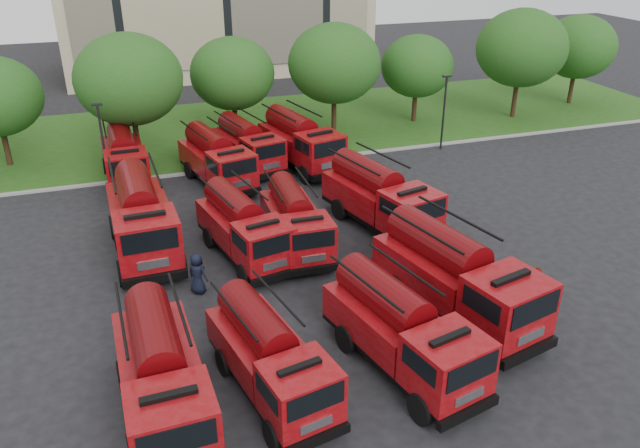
{
  "coord_description": "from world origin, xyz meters",
  "views": [
    {
      "loc": [
        -8.98,
        -19.18,
        14.47
      ],
      "look_at": [
        -0.85,
        5.17,
        1.8
      ],
      "focal_mm": 35.0,
      "sensor_mm": 36.0,
      "label": 1
    }
  ],
  "objects_px": {
    "fire_truck_7": "(380,197)",
    "fire_truck_10": "(247,145)",
    "firefighter_5": "(441,250)",
    "fire_truck_5": "(243,227)",
    "firefighter_1": "(448,406)",
    "fire_truck_3": "(456,277)",
    "fire_truck_6": "(296,221)",
    "fire_truck_9": "(216,159)",
    "fire_truck_8": "(124,157)",
    "firefighter_0": "(422,415)",
    "fire_truck_11": "(300,141)",
    "firefighter_4": "(199,292)",
    "fire_truck_4": "(142,218)",
    "fire_truck_1": "(270,356)",
    "fire_truck_2": "(402,330)",
    "firefighter_3": "(468,312)",
    "fire_truck_0": "(161,376)",
    "firefighter_2": "(532,306)"
  },
  "relations": [
    {
      "from": "fire_truck_7",
      "to": "fire_truck_10",
      "type": "xyz_separation_m",
      "value": [
        -4.52,
        10.59,
        -0.18
      ]
    },
    {
      "from": "firefighter_5",
      "to": "fire_truck_5",
      "type": "bearing_deg",
      "value": -0.54
    },
    {
      "from": "firefighter_1",
      "to": "fire_truck_3",
      "type": "bearing_deg",
      "value": 63.79
    },
    {
      "from": "fire_truck_6",
      "to": "fire_truck_9",
      "type": "bearing_deg",
      "value": 104.99
    },
    {
      "from": "fire_truck_6",
      "to": "fire_truck_7",
      "type": "height_order",
      "value": "fire_truck_7"
    },
    {
      "from": "fire_truck_5",
      "to": "fire_truck_8",
      "type": "height_order",
      "value": "fire_truck_8"
    },
    {
      "from": "firefighter_0",
      "to": "fire_truck_11",
      "type": "bearing_deg",
      "value": 41.74
    },
    {
      "from": "fire_truck_6",
      "to": "firefighter_4",
      "type": "xyz_separation_m",
      "value": [
        -5.09,
        -2.53,
        -1.47
      ]
    },
    {
      "from": "firefighter_0",
      "to": "fire_truck_3",
      "type": "bearing_deg",
      "value": 10.41
    },
    {
      "from": "fire_truck_7",
      "to": "fire_truck_8",
      "type": "height_order",
      "value": "fire_truck_7"
    },
    {
      "from": "fire_truck_5",
      "to": "fire_truck_9",
      "type": "bearing_deg",
      "value": 75.73
    },
    {
      "from": "firefighter_0",
      "to": "firefighter_5",
      "type": "bearing_deg",
      "value": 17.34
    },
    {
      "from": "fire_truck_4",
      "to": "fire_truck_8",
      "type": "height_order",
      "value": "fire_truck_4"
    },
    {
      "from": "fire_truck_3",
      "to": "fire_truck_4",
      "type": "relative_size",
      "value": 1.04
    },
    {
      "from": "fire_truck_8",
      "to": "firefighter_4",
      "type": "relative_size",
      "value": 3.73
    },
    {
      "from": "fire_truck_1",
      "to": "fire_truck_9",
      "type": "bearing_deg",
      "value": 74.04
    },
    {
      "from": "fire_truck_3",
      "to": "fire_truck_6",
      "type": "bearing_deg",
      "value": 107.08
    },
    {
      "from": "fire_truck_4",
      "to": "fire_truck_9",
      "type": "bearing_deg",
      "value": 54.59
    },
    {
      "from": "fire_truck_10",
      "to": "fire_truck_6",
      "type": "bearing_deg",
      "value": -104.38
    },
    {
      "from": "fire_truck_8",
      "to": "fire_truck_11",
      "type": "relative_size",
      "value": 0.89
    },
    {
      "from": "fire_truck_7",
      "to": "fire_truck_2",
      "type": "bearing_deg",
      "value": -123.39
    },
    {
      "from": "firefighter_4",
      "to": "firefighter_1",
      "type": "bearing_deg",
      "value": 171.41
    },
    {
      "from": "firefighter_3",
      "to": "firefighter_4",
      "type": "xyz_separation_m",
      "value": [
        -10.22,
        4.95,
        0.0
      ]
    },
    {
      "from": "firefighter_3",
      "to": "firefighter_5",
      "type": "xyz_separation_m",
      "value": [
        1.48,
        5.07,
        0.0
      ]
    },
    {
      "from": "fire_truck_11",
      "to": "firefighter_4",
      "type": "height_order",
      "value": "fire_truck_11"
    },
    {
      "from": "fire_truck_1",
      "to": "fire_truck_2",
      "type": "relative_size",
      "value": 0.91
    },
    {
      "from": "fire_truck_8",
      "to": "fire_truck_11",
      "type": "distance_m",
      "value": 10.78
    },
    {
      "from": "fire_truck_1",
      "to": "fire_truck_0",
      "type": "bearing_deg",
      "value": 169.83
    },
    {
      "from": "fire_truck_3",
      "to": "firefighter_1",
      "type": "relative_size",
      "value": 4.16
    },
    {
      "from": "fire_truck_0",
      "to": "firefighter_1",
      "type": "height_order",
      "value": "fire_truck_0"
    },
    {
      "from": "fire_truck_8",
      "to": "firefighter_4",
      "type": "height_order",
      "value": "fire_truck_8"
    },
    {
      "from": "fire_truck_4",
      "to": "fire_truck_9",
      "type": "relative_size",
      "value": 1.1
    },
    {
      "from": "firefighter_2",
      "to": "firefighter_5",
      "type": "xyz_separation_m",
      "value": [
        -1.2,
        5.58,
        0.0
      ]
    },
    {
      "from": "fire_truck_10",
      "to": "firefighter_4",
      "type": "bearing_deg",
      "value": -124.1
    },
    {
      "from": "fire_truck_2",
      "to": "fire_truck_5",
      "type": "bearing_deg",
      "value": 96.96
    },
    {
      "from": "fire_truck_3",
      "to": "firefighter_4",
      "type": "relative_size",
      "value": 4.44
    },
    {
      "from": "fire_truck_6",
      "to": "firefighter_3",
      "type": "height_order",
      "value": "fire_truck_6"
    },
    {
      "from": "fire_truck_4",
      "to": "firefighter_2",
      "type": "height_order",
      "value": "fire_truck_4"
    },
    {
      "from": "fire_truck_1",
      "to": "firefighter_1",
      "type": "height_order",
      "value": "fire_truck_1"
    },
    {
      "from": "fire_truck_6",
      "to": "firefighter_0",
      "type": "height_order",
      "value": "fire_truck_6"
    },
    {
      "from": "fire_truck_2",
      "to": "firefighter_0",
      "type": "xyz_separation_m",
      "value": [
        -0.34,
        -2.47,
        -1.6
      ]
    },
    {
      "from": "fire_truck_8",
      "to": "firefighter_5",
      "type": "distance_m",
      "value": 19.66
    },
    {
      "from": "fire_truck_9",
      "to": "firefighter_4",
      "type": "bearing_deg",
      "value": -116.82
    },
    {
      "from": "fire_truck_11",
      "to": "firefighter_1",
      "type": "bearing_deg",
      "value": -107.26
    },
    {
      "from": "fire_truck_8",
      "to": "firefighter_0",
      "type": "xyz_separation_m",
      "value": [
        7.96,
        -23.58,
        -1.56
      ]
    },
    {
      "from": "fire_truck_11",
      "to": "firefighter_3",
      "type": "bearing_deg",
      "value": -97.33
    },
    {
      "from": "fire_truck_11",
      "to": "fire_truck_6",
      "type": "bearing_deg",
      "value": -120.75
    },
    {
      "from": "fire_truck_9",
      "to": "firefighter_4",
      "type": "distance_m",
      "value": 12.27
    },
    {
      "from": "firefighter_0",
      "to": "fire_truck_1",
      "type": "bearing_deg",
      "value": 106.99
    },
    {
      "from": "fire_truck_1",
      "to": "fire_truck_10",
      "type": "height_order",
      "value": "fire_truck_10"
    }
  ]
}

